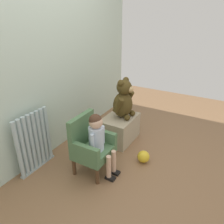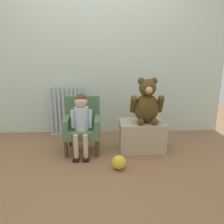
% 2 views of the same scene
% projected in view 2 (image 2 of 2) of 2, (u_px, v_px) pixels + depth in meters
% --- Properties ---
extents(ground_plane, '(6.00, 6.00, 0.00)m').
position_uv_depth(ground_plane, '(95.00, 166.00, 2.40)').
color(ground_plane, brown).
extents(back_wall, '(3.80, 0.05, 2.40)m').
position_uv_depth(back_wall, '(96.00, 53.00, 3.18)').
color(back_wall, silver).
rests_on(back_wall, ground_plane).
extents(radiator, '(0.50, 0.05, 0.72)m').
position_uv_depth(radiator, '(66.00, 112.00, 3.26)').
color(radiator, '#A5B8BC').
rests_on(radiator, ground_plane).
extents(child_armchair, '(0.43, 0.38, 0.68)m').
position_uv_depth(child_armchair, '(83.00, 125.00, 2.72)').
color(child_armchair, '#4D724A').
rests_on(child_armchair, ground_plane).
extents(child_figure, '(0.25, 0.35, 0.74)m').
position_uv_depth(child_figure, '(81.00, 116.00, 2.57)').
color(child_figure, silver).
rests_on(child_figure, ground_plane).
extents(low_bench, '(0.56, 0.40, 0.37)m').
position_uv_depth(low_bench, '(142.00, 135.00, 2.79)').
color(low_bench, tan).
rests_on(low_bench, ground_plane).
extents(large_teddy_bear, '(0.40, 0.28, 0.56)m').
position_uv_depth(large_teddy_bear, '(147.00, 103.00, 2.66)').
color(large_teddy_bear, '#463717').
rests_on(large_teddy_bear, low_bench).
extents(toy_ball, '(0.15, 0.15, 0.15)m').
position_uv_depth(toy_ball, '(119.00, 162.00, 2.32)').
color(toy_ball, gold).
rests_on(toy_ball, ground_plane).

